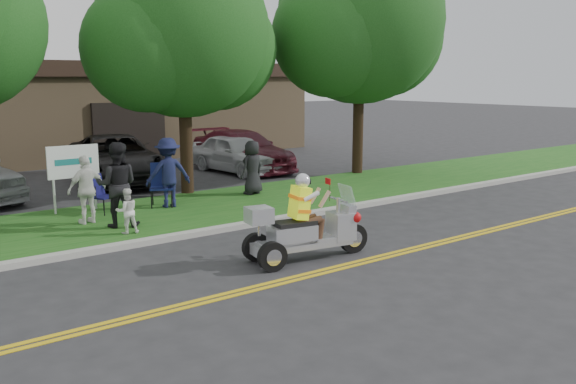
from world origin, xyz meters
TOP-DOWN VIEW (x-y plane):
  - ground at (0.00, 0.00)m, footprint 120.00×120.00m
  - centerline_near at (0.00, -0.58)m, footprint 60.00×0.10m
  - centerline_far at (0.00, -0.42)m, footprint 60.00×0.10m
  - curb at (0.00, 3.05)m, footprint 60.00×0.25m
  - grass_verge at (0.00, 5.20)m, footprint 60.00×4.00m
  - commercial_building at (2.00, 18.98)m, footprint 18.00×8.20m
  - tree_mid at (0.55, 7.23)m, footprint 5.88×4.80m
  - tree_right at (7.06, 7.03)m, footprint 6.86×5.60m
  - business_sign at (-2.90, 6.60)m, footprint 1.25×0.06m
  - trike_scooter at (-0.71, 0.26)m, footprint 2.53×1.01m
  - lawn_chair_a at (-0.87, 5.97)m, footprint 0.80×0.81m
  - lawn_chair_b at (-2.47, 6.07)m, footprint 0.68×0.69m
  - spectator_adult_mid at (-2.64, 4.46)m, footprint 1.14×1.04m
  - spectator_adult_right at (-3.08, 5.18)m, footprint 0.96×0.52m
  - spectator_chair_a at (-0.80, 5.72)m, footprint 1.25×0.86m
  - spectator_chair_b at (1.88, 5.88)m, footprint 0.83×0.64m
  - child_right at (-2.72, 3.77)m, footprint 0.52×0.43m
  - parked_car_mid at (-0.25, 10.76)m, footprint 3.60×5.91m
  - parked_car_right at (4.50, 10.51)m, footprint 2.15×5.03m
  - parked_car_far_right at (4.00, 10.12)m, footprint 1.95×4.18m

SIDE VIEW (x-z plane):
  - ground at x=0.00m, z-range 0.00..0.00m
  - centerline_near at x=0.00m, z-range 0.00..0.01m
  - centerline_far at x=0.00m, z-range 0.00..0.01m
  - grass_verge at x=0.00m, z-range 0.01..0.11m
  - curb at x=0.00m, z-range 0.00..0.12m
  - trike_scooter at x=-0.71m, z-range -0.25..1.41m
  - child_right at x=-2.72m, z-range 0.10..1.07m
  - lawn_chair_b at x=-2.47m, z-range 0.16..1.11m
  - parked_car_far_right at x=4.00m, z-range 0.00..1.38m
  - parked_car_right at x=4.50m, z-range 0.00..1.45m
  - lawn_chair_a at x=-0.87m, z-range 0.17..1.28m
  - parked_car_mid at x=-0.25m, z-range 0.00..1.53m
  - spectator_chair_b at x=1.88m, z-range 0.10..1.63m
  - spectator_adult_right at x=-3.08m, z-range 0.10..1.66m
  - spectator_chair_a at x=-0.80m, z-range 0.10..1.88m
  - spectator_adult_mid at x=-2.64m, z-range 0.10..1.99m
  - business_sign at x=-2.90m, z-range 0.38..2.13m
  - commercial_building at x=2.00m, z-range 0.01..4.01m
  - tree_mid at x=0.55m, z-range 0.91..7.96m
  - tree_right at x=7.06m, z-range 0.99..9.06m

